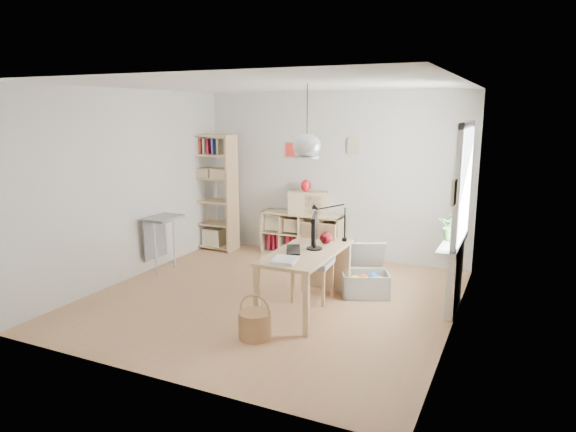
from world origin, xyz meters
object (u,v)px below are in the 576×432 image
at_px(chair, 314,257).
at_px(drawer_chest, 308,203).
at_px(cube_shelf, 302,237).
at_px(monitor, 315,230).
at_px(desk, 306,258).
at_px(tall_bookshelf, 213,187).
at_px(storage_chest, 365,279).

relative_size(chair, drawer_chest, 1.48).
height_order(cube_shelf, drawer_chest, drawer_chest).
bearing_deg(cube_shelf, monitor, -62.95).
relative_size(desk, cube_shelf, 1.07).
distance_m(chair, drawer_chest, 1.99).
bearing_deg(monitor, desk, -138.72).
bearing_deg(cube_shelf, drawer_chest, -17.78).
distance_m(desk, cube_shelf, 2.48).
bearing_deg(desk, monitor, 58.97).
xyz_separation_m(chair, drawer_chest, (-0.84, 1.77, 0.36)).
bearing_deg(monitor, tall_bookshelf, 127.47).
distance_m(desk, chair, 0.43).
distance_m(cube_shelf, chair, 2.07).
height_order(chair, drawer_chest, drawer_chest).
bearing_deg(drawer_chest, tall_bookshelf, 166.54).
relative_size(monitor, drawer_chest, 0.73).
distance_m(cube_shelf, storage_chest, 2.07).
height_order(desk, monitor, monitor).
distance_m(tall_bookshelf, chair, 3.01).
relative_size(chair, monitor, 2.03).
xyz_separation_m(tall_bookshelf, monitor, (2.65, -1.84, -0.10)).
bearing_deg(chair, desk, -86.37).
relative_size(desk, tall_bookshelf, 0.75).
xyz_separation_m(desk, tall_bookshelf, (-2.59, 1.95, 0.43)).
bearing_deg(cube_shelf, storage_chest, -42.49).
bearing_deg(storage_chest, chair, -166.33).
bearing_deg(desk, storage_chest, 59.12).
distance_m(storage_chest, drawer_chest, 2.06).
height_order(tall_bookshelf, chair, tall_bookshelf).
xyz_separation_m(tall_bookshelf, storage_chest, (3.09, -1.11, -0.88)).
bearing_deg(chair, storage_chest, 32.61).
xyz_separation_m(storage_chest, drawer_chest, (-1.39, 1.35, 0.70)).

